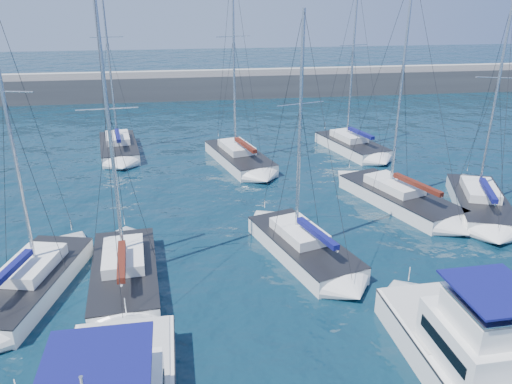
{
  "coord_description": "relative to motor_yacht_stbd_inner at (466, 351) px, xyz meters",
  "views": [
    {
      "loc": [
        -5.46,
        -15.47,
        13.39
      ],
      "look_at": [
        -1.83,
        9.74,
        3.0
      ],
      "focal_mm": 35.0,
      "sensor_mm": 36.0,
      "label": 1
    }
  ],
  "objects": [
    {
      "name": "ground",
      "position": [
        -4.25,
        2.05,
        -1.13
      ],
      "size": [
        220.0,
        220.0,
        0.0
      ],
      "primitive_type": "plane",
      "color": "black",
      "rests_on": "ground"
    },
    {
      "name": "breakwater",
      "position": [
        -4.25,
        54.05,
        -0.08
      ],
      "size": [
        160.0,
        6.0,
        4.45
      ],
      "color": "#424244",
      "rests_on": "ground"
    },
    {
      "name": "motor_yacht_stbd_inner",
      "position": [
        0.0,
        0.0,
        0.0
      ],
      "size": [
        3.64,
        8.0,
        4.69
      ],
      "rotation": [
        0.0,
        0.0,
        0.03
      ],
      "color": "white",
      "rests_on": "ground"
    },
    {
      "name": "sailboat_mid_a",
      "position": [
        -17.43,
        8.1,
        -0.61
      ],
      "size": [
        4.84,
        8.43,
        15.07
      ],
      "rotation": [
        0.0,
        0.0,
        -0.24
      ],
      "color": "white",
      "rests_on": "ground"
    },
    {
      "name": "sailboat_mid_b",
      "position": [
        -13.05,
        8.33,
        -0.62
      ],
      "size": [
        3.75,
        8.08,
        13.52
      ],
      "rotation": [
        0.0,
        0.0,
        0.09
      ],
      "color": "white",
      "rests_on": "ground"
    },
    {
      "name": "sailboat_mid_c",
      "position": [
        -3.82,
        9.73,
        -0.63
      ],
      "size": [
        5.15,
        8.34,
        12.94
      ],
      "rotation": [
        0.0,
        0.0,
        0.3
      ],
      "color": "white",
      "rests_on": "ground"
    },
    {
      "name": "sailboat_mid_d",
      "position": [
        4.07,
        15.57,
        -0.62
      ],
      "size": [
        6.0,
        9.46,
        14.9
      ],
      "rotation": [
        0.0,
        0.0,
        0.35
      ],
      "color": "silver",
      "rests_on": "ground"
    },
    {
      "name": "sailboat_mid_e",
      "position": [
        8.95,
        13.93,
        -0.63
      ],
      "size": [
        5.71,
        8.86,
        13.42
      ],
      "rotation": [
        0.0,
        0.0,
        -0.35
      ],
      "color": "white",
      "rests_on": "ground"
    },
    {
      "name": "sailboat_back_a",
      "position": [
        -15.66,
        29.86,
        -0.6
      ],
      "size": [
        4.27,
        8.47,
        15.61
      ],
      "rotation": [
        0.0,
        0.0,
        0.16
      ],
      "color": "white",
      "rests_on": "ground"
    },
    {
      "name": "sailboat_back_b",
      "position": [
        -5.51,
        25.62,
        -0.6
      ],
      "size": [
        5.29,
        9.14,
        16.08
      ],
      "rotation": [
        0.0,
        0.0,
        0.26
      ],
      "color": "silver",
      "rests_on": "ground"
    },
    {
      "name": "sailboat_back_c",
      "position": [
        4.76,
        27.54,
        -0.61
      ],
      "size": [
        5.0,
        8.22,
        14.46
      ],
      "rotation": [
        0.0,
        0.0,
        0.27
      ],
      "color": "white",
      "rests_on": "ground"
    }
  ]
}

